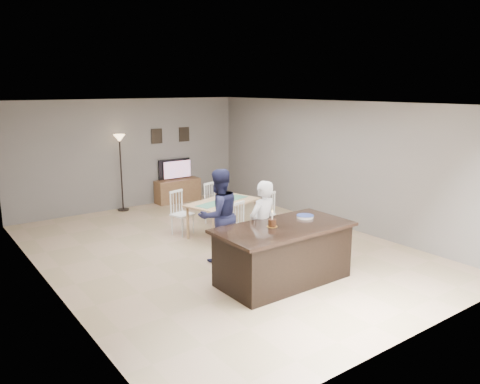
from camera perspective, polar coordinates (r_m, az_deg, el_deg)
floor at (r=8.84m, az=-2.55°, el=-7.02°), size 8.00×8.00×0.00m
room_shell at (r=8.42m, az=-2.66°, el=3.79°), size 8.00×8.00×8.00m
kitchen_island at (r=7.34m, az=5.30°, el=-7.48°), size 2.15×1.10×0.90m
tv_console at (r=12.47m, az=-7.58°, el=0.17°), size 1.20×0.40×0.60m
television at (r=12.42m, az=-7.81°, el=2.76°), size 0.91×0.12×0.53m
tv_screen_glow at (r=12.35m, az=-7.64°, el=2.75°), size 0.78×0.00×0.78m
picture_frames at (r=12.40m, az=-8.44°, el=6.87°), size 1.10×0.02×0.38m
doorway at (r=5.20m, az=-16.27°, el=-7.15°), size 0.00×2.10×2.65m
woman at (r=7.66m, az=2.75°, el=-4.19°), size 0.61×0.46×1.51m
man at (r=8.08m, az=-2.59°, el=-2.87°), size 0.79×0.62×1.63m
birthday_cake at (r=7.14m, az=3.94°, el=-3.76°), size 0.16×0.16×0.25m
plate_stack at (r=7.68m, az=7.94°, el=-2.98°), size 0.28×0.28×0.04m
dining_table at (r=9.57m, az=-2.13°, el=-1.85°), size 1.81×1.99×0.91m
floor_lamp at (r=11.65m, az=-14.41°, el=4.76°), size 0.28×0.28×1.87m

